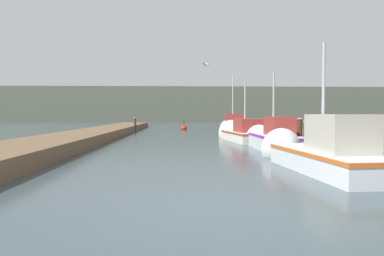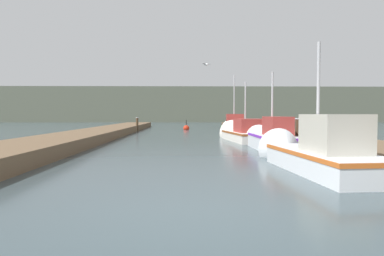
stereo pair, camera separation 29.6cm
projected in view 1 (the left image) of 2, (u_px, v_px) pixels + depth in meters
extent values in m
plane|color=#38474C|center=(217.00, 216.00, 4.90)|extent=(200.00, 200.00, 0.00)
cube|color=brown|center=(95.00, 134.00, 20.65)|extent=(2.80, 40.00, 0.50)
cube|color=brown|center=(279.00, 134.00, 21.09)|extent=(2.80, 40.00, 0.50)
cube|color=#565B4C|center=(182.00, 105.00, 69.34)|extent=(120.00, 16.00, 6.47)
cube|color=silver|center=(329.00, 161.00, 8.57)|extent=(1.80, 4.34, 0.56)
cube|color=#C95E22|center=(329.00, 153.00, 8.56)|extent=(1.84, 4.37, 0.10)
cone|color=silver|center=(287.00, 150.00, 11.20)|extent=(1.49, 1.17, 1.41)
cube|color=#B2AD9E|center=(341.00, 133.00, 8.01)|extent=(1.23, 1.56, 0.90)
cylinder|color=#B2B2B7|center=(323.00, 96.00, 8.81)|extent=(0.08, 0.08, 2.75)
cube|color=silver|center=(275.00, 142.00, 13.87)|extent=(1.34, 4.07, 0.63)
cube|color=purple|center=(275.00, 136.00, 13.86)|extent=(1.37, 4.10, 0.10)
cone|color=silver|center=(261.00, 138.00, 16.29)|extent=(1.27, 0.78, 1.27)
cube|color=#99332D|center=(279.00, 126.00, 13.34)|extent=(0.82, 1.70, 0.74)
cylinder|color=#B2B2B7|center=(274.00, 103.00, 14.11)|extent=(0.08, 0.08, 2.58)
cube|color=silver|center=(247.00, 136.00, 18.64)|extent=(2.23, 4.63, 0.51)
cube|color=brown|center=(247.00, 133.00, 18.63)|extent=(2.27, 4.67, 0.10)
cone|color=silver|center=(234.00, 134.00, 21.33)|extent=(1.78, 1.14, 1.69)
cube|color=#99332D|center=(250.00, 125.00, 18.06)|extent=(1.55, 1.83, 0.70)
cylinder|color=#B2B2B7|center=(245.00, 107.00, 18.90)|extent=(0.08, 0.08, 2.74)
cube|color=silver|center=(233.00, 131.00, 23.40)|extent=(1.99, 3.75, 0.63)
cube|color=#1BAC18|center=(233.00, 127.00, 23.39)|extent=(2.02, 3.78, 0.10)
cone|color=silver|center=(231.00, 129.00, 25.65)|extent=(1.68, 1.01, 1.61)
cube|color=#99332D|center=(234.00, 120.00, 22.92)|extent=(1.22, 1.57, 0.85)
cylinder|color=#B2B2B7|center=(233.00, 101.00, 23.59)|extent=(0.08, 0.08, 3.53)
cylinder|color=#473523|center=(299.00, 135.00, 13.89)|extent=(0.23, 0.23, 1.26)
cylinder|color=silver|center=(300.00, 119.00, 13.86)|extent=(0.27, 0.27, 0.04)
cylinder|color=#473523|center=(135.00, 125.00, 28.83)|extent=(0.20, 0.20, 1.15)
cylinder|color=silver|center=(135.00, 118.00, 28.81)|extent=(0.23, 0.23, 0.04)
cylinder|color=#473523|center=(306.00, 137.00, 13.22)|extent=(0.22, 0.22, 1.15)
cylinder|color=silver|center=(306.00, 122.00, 13.19)|extent=(0.25, 0.25, 0.04)
sphere|color=red|center=(184.00, 128.00, 31.96)|extent=(0.56, 0.56, 0.56)
cylinder|color=black|center=(184.00, 123.00, 31.94)|extent=(0.06, 0.06, 0.50)
ellipsoid|color=white|center=(206.00, 65.00, 18.90)|extent=(0.29, 0.30, 0.12)
cube|color=gray|center=(204.00, 64.00, 18.81)|extent=(0.29, 0.27, 0.07)
cube|color=gray|center=(208.00, 65.00, 18.99)|extent=(0.29, 0.27, 0.07)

